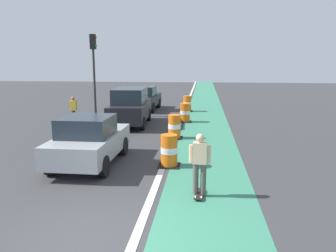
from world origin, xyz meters
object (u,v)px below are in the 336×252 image
object	(u,v)px
parked_sedan_nearest	(89,141)
skateboarder_on_lane	(200,163)
traffic_light_corner	(94,61)
traffic_barrel_back	(185,113)
pedestrian_crossing	(73,110)
parked_sedan_third	(144,98)
traffic_barrel_mid	(174,127)
parked_suv_second	(130,106)
traffic_barrel_front	(169,151)
traffic_barrel_far	(187,104)

from	to	relation	value
parked_sedan_nearest	skateboarder_on_lane	bearing A→B (deg)	-32.82
skateboarder_on_lane	traffic_light_corner	size ratio (longest dim) A/B	0.33
traffic_barrel_back	pedestrian_crossing	bearing A→B (deg)	-162.91
parked_sedan_nearest	traffic_light_corner	world-z (taller)	traffic_light_corner
parked_sedan_third	traffic_barrel_mid	size ratio (longest dim) A/B	3.82
parked_suv_second	parked_sedan_nearest	bearing A→B (deg)	-88.81
traffic_barrel_front	traffic_barrel_mid	bearing A→B (deg)	92.46
parked_sedan_third	traffic_barrel_mid	bearing A→B (deg)	-71.67
traffic_light_corner	pedestrian_crossing	size ratio (longest dim) A/B	3.17
parked_sedan_nearest	parked_suv_second	size ratio (longest dim) A/B	0.88
pedestrian_crossing	traffic_light_corner	bearing A→B (deg)	86.50
parked_suv_second	traffic_barrel_front	size ratio (longest dim) A/B	4.30
traffic_barrel_front	traffic_barrel_far	xyz separation A→B (m)	(0.01, 12.73, 0.00)
traffic_barrel_front	traffic_light_corner	distance (m)	11.79
traffic_barrel_front	traffic_light_corner	bearing A→B (deg)	119.92
traffic_barrel_back	traffic_barrel_far	xyz separation A→B (m)	(-0.07, 4.23, 0.00)
traffic_barrel_back	parked_sedan_nearest	bearing A→B (deg)	-108.10
skateboarder_on_lane	pedestrian_crossing	distance (m)	11.52
parked_sedan_third	parked_suv_second	bearing A→B (deg)	-87.54
parked_sedan_nearest	traffic_barrel_back	xyz separation A→B (m)	(2.81, 8.59, -0.30)
traffic_barrel_mid	pedestrian_crossing	size ratio (longest dim) A/B	0.68
traffic_barrel_far	traffic_barrel_back	bearing A→B (deg)	-89.02
skateboarder_on_lane	parked_sedan_third	distance (m)	16.21
parked_sedan_third	traffic_light_corner	size ratio (longest dim) A/B	0.82
parked_sedan_nearest	parked_sedan_third	bearing A→B (deg)	91.75
parked_sedan_nearest	traffic_light_corner	distance (m)	10.74
skateboarder_on_lane	traffic_light_corner	world-z (taller)	traffic_light_corner
traffic_barrel_mid	parked_sedan_third	bearing A→B (deg)	108.33
traffic_barrel_front	traffic_barrel_mid	xyz separation A→B (m)	(-0.18, 4.24, 0.00)
parked_sedan_third	pedestrian_crossing	xyz separation A→B (m)	(-2.76, -6.47, 0.03)
parked_suv_second	traffic_barrel_front	distance (m)	7.88
skateboarder_on_lane	parked_sedan_nearest	xyz separation A→B (m)	(-3.78, 2.44, -0.08)
skateboarder_on_lane	traffic_light_corner	bearing A→B (deg)	118.52
skateboarder_on_lane	traffic_barrel_back	xyz separation A→B (m)	(-0.97, 11.02, -0.38)
parked_sedan_nearest	traffic_barrel_back	size ratio (longest dim) A/B	3.78
traffic_barrel_back	traffic_barrel_front	bearing A→B (deg)	-90.53
traffic_barrel_mid	traffic_barrel_back	bearing A→B (deg)	86.49
parked_sedan_third	traffic_barrel_far	size ratio (longest dim) A/B	3.82
parked_sedan_nearest	traffic_light_corner	xyz separation A→B (m)	(-2.97, 9.97, 2.67)
traffic_barrel_back	traffic_barrel_far	size ratio (longest dim) A/B	1.00
traffic_barrel_front	parked_sedan_nearest	bearing A→B (deg)	-178.27
parked_sedan_third	pedestrian_crossing	distance (m)	7.04
traffic_barrel_far	parked_suv_second	bearing A→B (deg)	-118.06
parked_suv_second	traffic_barrel_front	world-z (taller)	parked_suv_second
traffic_barrel_mid	traffic_barrel_back	size ratio (longest dim) A/B	1.00
parked_sedan_nearest	parked_sedan_third	xyz separation A→B (m)	(-0.40, 13.23, 0.00)
traffic_barrel_far	pedestrian_crossing	size ratio (longest dim) A/B	0.68
skateboarder_on_lane	traffic_barrel_far	xyz separation A→B (m)	(-1.04, 15.25, -0.38)
parked_sedan_third	traffic_light_corner	bearing A→B (deg)	-128.22
traffic_barrel_mid	traffic_barrel_far	bearing A→B (deg)	88.72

